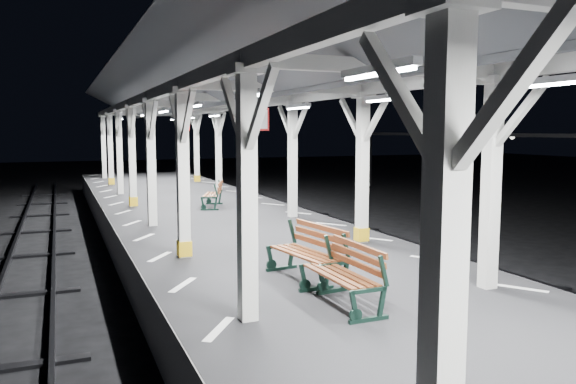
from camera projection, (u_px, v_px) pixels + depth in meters
ground at (319, 325)px, 10.12m from camera, size 120.00×120.00×0.00m
platform at (319, 298)px, 10.07m from camera, size 6.00×50.00×1.00m
hazard_stripes_left at (183, 285)px, 9.09m from camera, size 1.00×48.00×0.01m
hazard_stripes_right at (433, 259)px, 10.94m from camera, size 1.00×48.00×0.01m
track_left at (11, 364)px, 8.22m from camera, size 2.20×60.00×0.16m
track_right at (530, 291)px, 12.00m from camera, size 2.20×60.00×0.16m
canopy at (321, 68)px, 9.61m from camera, size 5.40×49.00×4.65m
bench_near at (346, 272)px, 8.04m from camera, size 0.63×1.63×0.88m
bench_mid at (311, 251)px, 9.37m from camera, size 0.86×1.77×0.92m
bench_far at (215, 194)px, 18.27m from camera, size 1.08×1.66×0.84m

